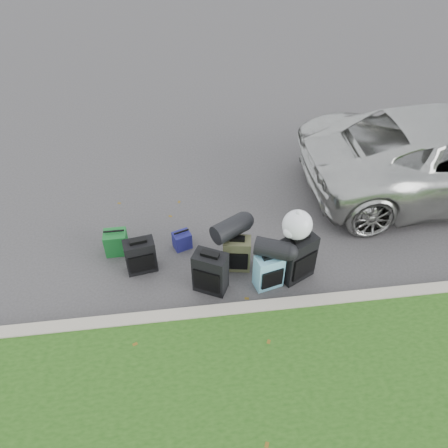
{
  "coord_description": "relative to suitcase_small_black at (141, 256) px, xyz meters",
  "views": [
    {
      "loc": [
        -0.69,
        -4.47,
        4.73
      ],
      "look_at": [
        -0.1,
        0.2,
        0.55
      ],
      "focal_mm": 35.0,
      "sensor_mm": 36.0,
      "label": 1
    }
  ],
  "objects": [
    {
      "name": "duffel_left",
      "position": [
        1.28,
        -0.02,
        0.41
      ],
      "size": [
        0.59,
        0.51,
        0.28
      ],
      "primitive_type": "cylinder",
      "rotation": [
        0.0,
        1.57,
        0.53
      ],
      "color": "black",
      "rests_on": "suitcase_olive"
    },
    {
      "name": "suitcase_teal",
      "position": [
        1.75,
        -0.52,
        0.0
      ],
      "size": [
        0.42,
        0.31,
        0.54
      ],
      "primitive_type": "cube",
      "rotation": [
        0.0,
        0.0,
        0.25
      ],
      "color": "#5490AC",
      "rests_on": "ground"
    },
    {
      "name": "curb",
      "position": [
        1.33,
        -0.99,
        -0.19
      ],
      "size": [
        120.0,
        0.18,
        0.15
      ],
      "primitive_type": "cube",
      "color": "#9E937F",
      "rests_on": "ground"
    },
    {
      "name": "suitcase_large_black_left",
      "position": [
        0.95,
        -0.48,
        0.05
      ],
      "size": [
        0.52,
        0.44,
        0.64
      ],
      "primitive_type": "cube",
      "rotation": [
        0.0,
        0.0,
        -0.47
      ],
      "color": "black",
      "rests_on": "ground"
    },
    {
      "name": "suitcase_olive",
      "position": [
        1.37,
        -0.12,
        -0.0
      ],
      "size": [
        0.42,
        0.31,
        0.53
      ],
      "primitive_type": "cube",
      "rotation": [
        0.0,
        0.0,
        -0.18
      ],
      "color": "#444429",
      "rests_on": "ground"
    },
    {
      "name": "trash_bag",
      "position": [
        2.13,
        -0.33,
        0.65
      ],
      "size": [
        0.4,
        0.4,
        0.4
      ],
      "primitive_type": "sphere",
      "color": "white",
      "rests_on": "suitcase_large_black_right"
    },
    {
      "name": "suitcase_small_black",
      "position": [
        0.0,
        0.0,
        0.0
      ],
      "size": [
        0.46,
        0.3,
        0.53
      ],
      "primitive_type": "cube",
      "rotation": [
        0.0,
        0.0,
        0.17
      ],
      "color": "black",
      "rests_on": "ground"
    },
    {
      "name": "duffel_right",
      "position": [
        1.78,
        -0.48,
        0.4
      ],
      "size": [
        0.52,
        0.42,
        0.25
      ],
      "primitive_type": "cylinder",
      "rotation": [
        0.0,
        1.57,
        -0.42
      ],
      "color": "black",
      "rests_on": "suitcase_teal"
    },
    {
      "name": "ground",
      "position": [
        1.33,
        0.01,
        -0.27
      ],
      "size": [
        120.0,
        120.0,
        0.0
      ],
      "primitive_type": "plane",
      "color": "#383535",
      "rests_on": "ground"
    },
    {
      "name": "tote_navy",
      "position": [
        0.6,
        0.38,
        -0.13
      ],
      "size": [
        0.31,
        0.27,
        0.27
      ],
      "primitive_type": "cube",
      "rotation": [
        0.0,
        0.0,
        0.33
      ],
      "color": "navy",
      "rests_on": "ground"
    },
    {
      "name": "tote_green",
      "position": [
        -0.38,
        0.41,
        -0.08
      ],
      "size": [
        0.33,
        0.27,
        0.37
      ],
      "primitive_type": "cube",
      "rotation": [
        0.0,
        0.0,
        0.01
      ],
      "color": "#156225",
      "rests_on": "ground"
    },
    {
      "name": "suitcase_large_black_right",
      "position": [
        2.18,
        -0.39,
        0.09
      ],
      "size": [
        0.55,
        0.47,
        0.71
      ],
      "primitive_type": "cube",
      "rotation": [
        0.0,
        0.0,
        0.48
      ],
      "color": "black",
      "rests_on": "ground"
    }
  ]
}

